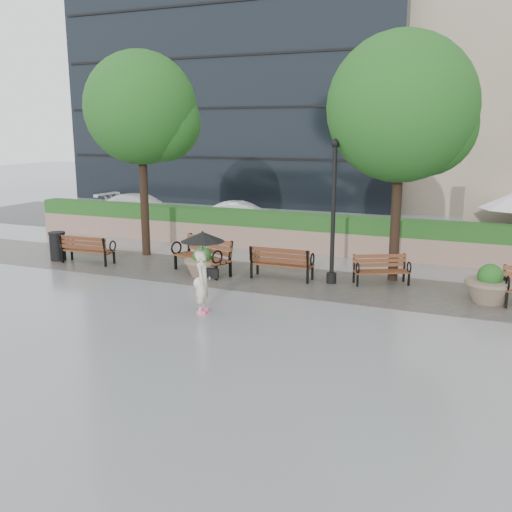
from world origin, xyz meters
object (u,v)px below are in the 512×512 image
at_px(planter_left, 202,265).
at_px(planter_right, 489,288).
at_px(pedestrian, 203,264).
at_px(lamppost, 333,222).
at_px(bench_1, 202,263).
at_px(bench_3, 381,276).
at_px(bench_2, 282,270).
at_px(car_right, 242,216).
at_px(trash_bin, 58,247).
at_px(bench_0, 88,255).
at_px(car_left, 141,208).

xyz_separation_m(planter_left, planter_right, (7.84, 0.42, 0.04)).
bearing_deg(planter_left, pedestrian, -61.62).
distance_m(lamppost, pedestrian, 4.29).
relative_size(bench_1, bench_3, 1.30).
bearing_deg(bench_2, lamppost, -176.37).
distance_m(planter_right, car_right, 12.46).
bearing_deg(planter_right, car_right, 143.71).
bearing_deg(bench_3, trash_bin, 158.74).
relative_size(trash_bin, pedestrian, 0.47).
height_order(bench_3, planter_right, planter_right).
bearing_deg(bench_0, car_left, -70.55).
bearing_deg(car_right, planter_left, -178.56).
distance_m(bench_1, car_left, 10.49).
bearing_deg(trash_bin, car_left, 104.38).
height_order(bench_2, trash_bin, bench_2).
xyz_separation_m(bench_1, bench_3, (5.20, 0.80, -0.07)).
bearing_deg(lamppost, planter_left, -169.56).
bearing_deg(car_left, bench_3, -113.01).
distance_m(bench_3, lamppost, 2.05).
distance_m(planter_left, trash_bin, 5.40).
xyz_separation_m(bench_0, pedestrian, (5.81, -3.03, 0.90)).
bearing_deg(car_left, lamppost, -117.34).
relative_size(bench_0, car_left, 0.40).
height_order(bench_2, planter_right, planter_right).
height_order(bench_3, car_left, car_left).
bearing_deg(car_right, planter_right, -140.60).
distance_m(bench_2, pedestrian, 3.73).
relative_size(bench_2, bench_3, 1.12).
relative_size(bench_2, car_left, 0.41).
bearing_deg(pedestrian, planter_left, 16.24).
bearing_deg(bench_0, trash_bin, -2.20).
relative_size(bench_0, planter_left, 1.67).
xyz_separation_m(bench_0, bench_3, (9.22, 1.09, -0.03)).
bearing_deg(trash_bin, car_right, 67.65).
bearing_deg(planter_right, car_left, 153.92).
xyz_separation_m(trash_bin, lamppost, (9.12, 0.68, 1.31)).
bearing_deg(bench_3, bench_2, 164.01).
relative_size(car_left, pedestrian, 2.31).
bearing_deg(planter_right, bench_0, -178.12).
bearing_deg(bench_0, planter_right, 179.02).
xyz_separation_m(trash_bin, pedestrian, (7.02, -3.01, 0.72)).
height_order(planter_left, planter_right, planter_right).
xyz_separation_m(bench_1, car_left, (-7.25, 7.58, 0.33)).
height_order(bench_1, planter_right, bench_1).
bearing_deg(lamppost, planter_right, -3.72).
xyz_separation_m(bench_3, planter_left, (-5.03, -1.11, 0.10)).
xyz_separation_m(car_right, pedestrian, (3.82, -10.79, 0.58)).
relative_size(bench_3, planter_right, 1.37).
height_order(bench_2, bench_3, bench_2).
bearing_deg(trash_bin, bench_3, 6.04).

